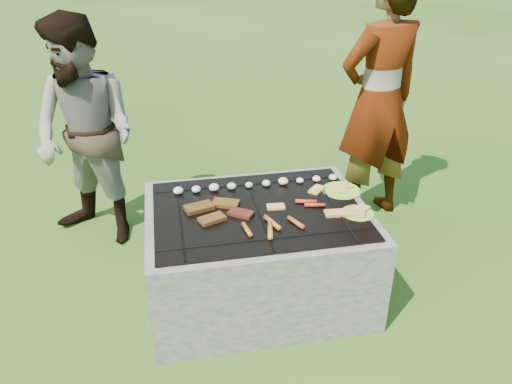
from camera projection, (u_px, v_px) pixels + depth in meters
lawn at (257, 291)px, 3.20m from camera, size 60.00×60.00×0.00m
fire_pit at (258, 255)px, 3.07m from camera, size 1.30×1.00×0.62m
mushrooms at (250, 184)px, 3.15m from camera, size 1.06×0.06×0.04m
pork_slabs at (217, 210)px, 2.89m from camera, size 0.40×0.30×0.02m
sausages at (282, 220)px, 2.78m from camera, size 0.52×0.39×0.03m
bread_on_grate at (314, 203)px, 2.96m from camera, size 0.44×0.40×0.02m
plate_far at (341, 191)px, 3.12m from camera, size 0.29×0.29×0.03m
plate_near at (358, 213)px, 2.88m from camera, size 0.23×0.23×0.03m
cook at (379, 101)px, 3.65m from camera, size 0.78×0.62×1.88m
bystander at (86, 136)px, 3.41m from camera, size 0.99×0.96×1.61m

